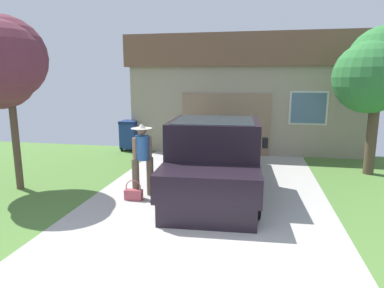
{
  "coord_description": "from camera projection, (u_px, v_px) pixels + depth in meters",
  "views": [
    {
      "loc": [
        0.98,
        -3.18,
        2.61
      ],
      "look_at": [
        -0.34,
        3.67,
        1.25
      ],
      "focal_mm": 31.19,
      "sensor_mm": 36.0,
      "label": 1
    }
  ],
  "objects": [
    {
      "name": "pickup_truck",
      "position": [
        215.0,
        160.0,
        7.79
      ],
      "size": [
        2.3,
        5.23,
        1.72
      ],
      "rotation": [
        0.0,
        0.0,
        3.19
      ],
      "color": "black",
      "rests_on": "ground"
    },
    {
      "name": "person_with_hat",
      "position": [
        142.0,
        157.0,
        7.41
      ],
      "size": [
        0.46,
        0.46,
        1.66
      ],
      "rotation": [
        0.0,
        0.0,
        0.75
      ],
      "color": "brown",
      "rests_on": "ground"
    },
    {
      "name": "handbag",
      "position": [
        134.0,
        194.0,
        7.33
      ],
      "size": [
        0.39,
        0.16,
        0.45
      ],
      "color": "#B24C56",
      "rests_on": "ground"
    },
    {
      "name": "house_with_garage",
      "position": [
        250.0,
        91.0,
        14.55
      ],
      "size": [
        8.73,
        6.96,
        4.15
      ],
      "color": "tan",
      "rests_on": "ground"
    },
    {
      "name": "front_yard_tree",
      "position": [
        375.0,
        73.0,
        8.85
      ],
      "size": [
        2.38,
        2.37,
        4.03
      ],
      "color": "brown",
      "rests_on": "ground"
    },
    {
      "name": "neighbor_tree",
      "position": [
        1.0,
        64.0,
        7.49
      ],
      "size": [
        2.05,
        2.18,
        4.04
      ],
      "color": "brown",
      "rests_on": "ground"
    },
    {
      "name": "wheeled_trash_bin",
      "position": [
        130.0,
        134.0,
        12.41
      ],
      "size": [
        0.6,
        0.72,
        1.11
      ],
      "color": "navy",
      "rests_on": "ground"
    }
  ]
}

